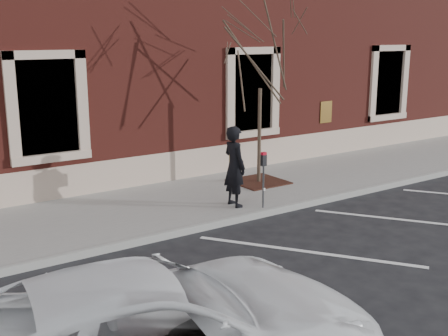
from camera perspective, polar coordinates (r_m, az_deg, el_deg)
ground at (r=12.53m, az=1.56°, el=-5.42°), size 120.00×120.00×0.00m
sidewalk_near at (r=13.90m, az=-2.69°, el=-3.21°), size 40.00×3.50×0.15m
curb_near at (r=12.47m, az=1.70°, el=-5.16°), size 40.00×0.12×0.15m
parking_stripes at (r=10.94m, az=8.42°, el=-8.41°), size 28.00×4.40×0.01m
building_civic at (r=18.69m, az=-12.82°, el=12.91°), size 40.00×8.62×8.00m
man at (r=12.91m, az=1.07°, el=0.17°), size 0.47×0.70×1.88m
parking_meter at (r=12.78m, az=4.04°, el=-0.15°), size 0.12×0.09×1.31m
tree_grate at (r=15.22m, az=3.54°, el=-1.39°), size 1.33×1.33×0.03m
sapling at (r=14.74m, az=3.72°, el=10.74°), size 2.76×2.76×4.60m
white_truck at (r=6.59m, az=-7.32°, el=-16.50°), size 5.83×3.35×1.53m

